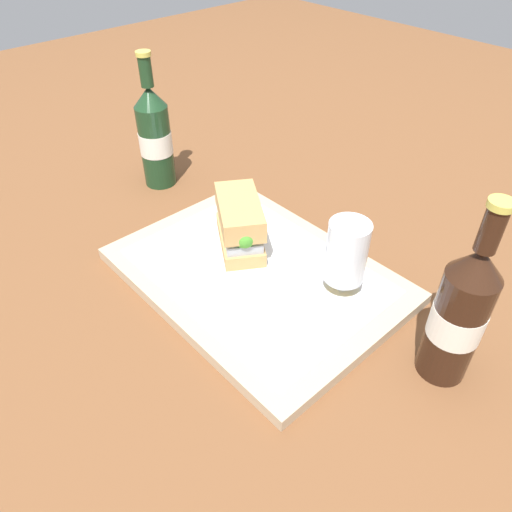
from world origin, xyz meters
TOP-DOWN VIEW (x-y plane):
  - ground_plane at (0.00, 0.00)m, footprint 3.00×3.00m
  - tray at (0.00, 0.00)m, footprint 0.44×0.32m
  - placemat at (0.00, 0.00)m, footprint 0.38×0.27m
  - plate at (-0.05, 0.01)m, footprint 0.19×0.19m
  - sandwich at (-0.05, 0.01)m, footprint 0.14×0.12m
  - beer_glass at (0.12, 0.06)m, footprint 0.06×0.06m
  - beer_bottle at (0.30, 0.06)m, footprint 0.07×0.07m
  - second_bottle at (-0.36, 0.06)m, footprint 0.07×0.07m

SIDE VIEW (x-z plane):
  - ground_plane at x=0.00m, z-range 0.00..0.00m
  - tray at x=0.00m, z-range 0.00..0.02m
  - placemat at x=0.00m, z-range 0.02..0.02m
  - plate at x=-0.05m, z-range 0.02..0.04m
  - sandwich at x=-0.05m, z-range 0.04..0.12m
  - beer_glass at x=0.12m, z-range 0.03..0.15m
  - beer_bottle at x=0.30m, z-range -0.03..0.24m
  - second_bottle at x=-0.36m, z-range -0.03..0.24m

